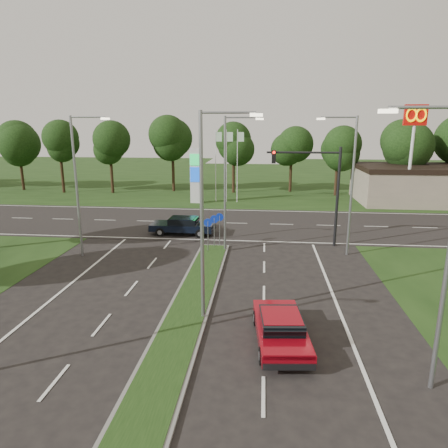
# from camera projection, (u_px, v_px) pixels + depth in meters

# --- Properties ---
(ground) EXTENTS (160.00, 160.00, 0.00)m
(ground) POSITION_uv_depth(u_px,v_px,m) (148.00, 410.00, 12.12)
(ground) COLOR black
(ground) RESTS_ON ground
(verge_far) EXTENTS (160.00, 50.00, 0.02)m
(verge_far) POSITION_uv_depth(u_px,v_px,m) (243.00, 178.00, 65.24)
(verge_far) COLOR #1A3311
(verge_far) RESTS_ON ground
(cross_road) EXTENTS (160.00, 12.00, 0.02)m
(cross_road) POSITION_uv_depth(u_px,v_px,m) (225.00, 223.00, 35.30)
(cross_road) COLOR black
(cross_road) RESTS_ON ground
(median_kerb) EXTENTS (2.00, 26.00, 0.12)m
(median_kerb) POSITION_uv_depth(u_px,v_px,m) (176.00, 340.00, 15.97)
(median_kerb) COLOR slate
(median_kerb) RESTS_ON ground
(commercial_building) EXTENTS (16.00, 9.00, 4.00)m
(commercial_building) POSITION_uv_depth(u_px,v_px,m) (432.00, 185.00, 44.28)
(commercial_building) COLOR gray
(commercial_building) RESTS_ON ground
(streetlight_median_near) EXTENTS (2.53, 0.22, 9.00)m
(streetlight_median_near) POSITION_uv_depth(u_px,v_px,m) (206.00, 208.00, 16.60)
(streetlight_median_near) COLOR gray
(streetlight_median_near) RESTS_ON ground
(streetlight_median_far) EXTENTS (2.53, 0.22, 9.00)m
(streetlight_median_far) POSITION_uv_depth(u_px,v_px,m) (228.00, 177.00, 26.26)
(streetlight_median_far) COLOR gray
(streetlight_median_far) RESTS_ON ground
(streetlight_left_far) EXTENTS (2.53, 0.22, 9.00)m
(streetlight_left_far) POSITION_uv_depth(u_px,v_px,m) (79.00, 180.00, 25.22)
(streetlight_left_far) COLOR gray
(streetlight_left_far) RESTS_ON ground
(streetlight_right_far) EXTENTS (2.53, 0.22, 9.00)m
(streetlight_right_far) POSITION_uv_depth(u_px,v_px,m) (349.00, 179.00, 25.50)
(streetlight_right_far) COLOR gray
(streetlight_right_far) RESTS_ON ground
(streetlight_right_near) EXTENTS (2.53, 0.22, 9.00)m
(streetlight_right_near) POSITION_uv_depth(u_px,v_px,m) (444.00, 239.00, 11.98)
(streetlight_right_near) COLOR gray
(streetlight_right_near) RESTS_ON ground
(traffic_signal) EXTENTS (5.10, 0.42, 7.00)m
(traffic_signal) POSITION_uv_depth(u_px,v_px,m) (319.00, 181.00, 27.69)
(traffic_signal) COLOR black
(traffic_signal) RESTS_ON ground
(median_signs) EXTENTS (1.16, 1.76, 2.38)m
(median_signs) POSITION_uv_depth(u_px,v_px,m) (214.00, 225.00, 27.55)
(median_signs) COLOR gray
(median_signs) RESTS_ON ground
(gas_pylon) EXTENTS (5.80, 1.26, 8.00)m
(gas_pylon) POSITION_uv_depth(u_px,v_px,m) (198.00, 174.00, 43.64)
(gas_pylon) COLOR silver
(gas_pylon) RESTS_ON ground
(mcdonalds_sign) EXTENTS (2.20, 0.47, 10.40)m
(mcdonalds_sign) POSITION_uv_depth(u_px,v_px,m) (414.00, 130.00, 39.34)
(mcdonalds_sign) COLOR silver
(mcdonalds_sign) RESTS_ON ground
(treeline_far) EXTENTS (6.00, 6.00, 9.90)m
(treeline_far) POSITION_uv_depth(u_px,v_px,m) (238.00, 139.00, 49.04)
(treeline_far) COLOR black
(treeline_far) RESTS_ON ground
(red_sedan) EXTENTS (2.28, 4.71, 1.25)m
(red_sedan) POSITION_uv_depth(u_px,v_px,m) (281.00, 328.00, 15.69)
(red_sedan) COLOR maroon
(red_sedan) RESTS_ON ground
(navy_sedan) EXTENTS (5.02, 2.23, 1.36)m
(navy_sedan) POSITION_uv_depth(u_px,v_px,m) (183.00, 225.00, 31.54)
(navy_sedan) COLOR black
(navy_sedan) RESTS_ON ground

